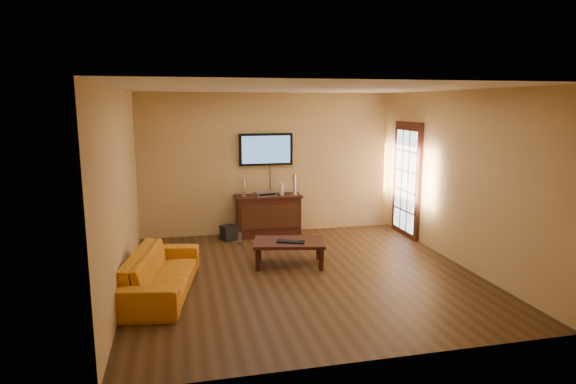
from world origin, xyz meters
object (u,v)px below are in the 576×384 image
object	(u,v)px
television	(266,149)
sofa	(161,266)
subwoofer	(229,233)
game_console	(282,189)
media_console	(268,215)
bottle	(240,238)
coffee_table	(289,244)
speaker_right	(294,185)
speaker_left	(244,188)
keyboard	(291,242)
av_receiver	(265,193)

from	to	relation	value
television	sofa	world-z (taller)	television
sofa	subwoofer	xyz separation A→B (m)	(1.15, 2.35, -0.24)
television	game_console	size ratio (longest dim) A/B	4.30
media_console	bottle	xyz separation A→B (m)	(-0.61, -0.45, -0.29)
television	game_console	world-z (taller)	television
sofa	coffee_table	bearing A→B (deg)	-59.29
television	game_console	xyz separation A→B (m)	(0.26, -0.20, -0.73)
coffee_table	speaker_right	size ratio (longest dim) A/B	3.06
media_console	speaker_left	world-z (taller)	speaker_left
television	coffee_table	distance (m)	2.37
bottle	subwoofer	bearing A→B (deg)	119.31
bottle	keyboard	distance (m)	1.57
speaker_left	av_receiver	world-z (taller)	speaker_left
subwoofer	speaker_right	bearing A→B (deg)	-14.12
speaker_left	speaker_right	size ratio (longest dim) A/B	0.86
game_console	media_console	bearing A→B (deg)	-177.79
coffee_table	speaker_right	bearing A→B (deg)	73.82
speaker_right	bottle	size ratio (longest dim) A/B	1.77
media_console	bottle	bearing A→B (deg)	-143.79
sofa	speaker_left	bearing A→B (deg)	-19.75
av_receiver	game_console	bearing A→B (deg)	-6.58
media_console	television	world-z (taller)	television
game_console	bottle	xyz separation A→B (m)	(-0.87, -0.45, -0.80)
coffee_table	game_console	xyz separation A→B (m)	(0.27, 1.79, 0.56)
keyboard	game_console	bearing A→B (deg)	82.00
media_console	subwoofer	distance (m)	0.83
bottle	av_receiver	bearing A→B (deg)	38.09
media_console	sofa	xyz separation A→B (m)	(-1.92, -2.51, -0.02)
speaker_right	subwoofer	distance (m)	1.53
media_console	speaker_right	xyz separation A→B (m)	(0.51, -0.01, 0.57)
game_console	sofa	bearing A→B (deg)	-128.98
speaker_right	television	bearing A→B (deg)	157.57
game_console	keyboard	xyz separation A→B (m)	(-0.26, -1.87, -0.50)
bottle	television	bearing A→B (deg)	46.73
game_console	keyboard	size ratio (longest dim) A/B	0.52
game_console	av_receiver	bearing A→B (deg)	-174.17
coffee_table	sofa	size ratio (longest dim) A/B	0.62
speaker_left	av_receiver	bearing A→B (deg)	-8.53
subwoofer	keyboard	world-z (taller)	keyboard
sofa	bottle	distance (m)	2.46
sofa	television	bearing A→B (deg)	-25.19
media_console	sofa	size ratio (longest dim) A/B	0.66
bottle	speaker_right	bearing A→B (deg)	21.30
media_console	speaker_right	bearing A→B (deg)	-1.08
television	speaker_right	bearing A→B (deg)	-22.43
keyboard	sofa	bearing A→B (deg)	-161.52
sofa	media_console	bearing A→B (deg)	-27.30
television	av_receiver	distance (m)	0.84
television	speaker_left	size ratio (longest dim) A/B	3.09
television	sofa	bearing A→B (deg)	-125.31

